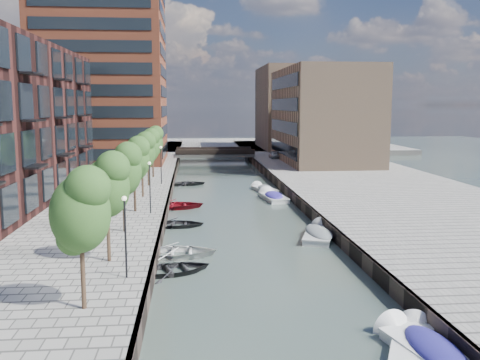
{
  "coord_description": "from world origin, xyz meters",
  "views": [
    {
      "loc": [
        -3.9,
        -18.14,
        9.53
      ],
      "look_at": [
        0.0,
        24.58,
        3.5
      ],
      "focal_mm": 40.0,
      "sensor_mm": 36.0,
      "label": 1
    }
  ],
  "objects": [
    {
      "name": "tree_3",
      "position": [
        -8.5,
        25.0,
        5.31
      ],
      "size": [
        2.5,
        2.5,
        5.95
      ],
      "color": "#382619",
      "rests_on": "quay_left"
    },
    {
      "name": "sloop_2",
      "position": [
        -5.4,
        30.99,
        0.0
      ],
      "size": [
        5.47,
        4.13,
        1.07
      ],
      "primitive_type": "imported",
      "rotation": [
        0.0,
        0.0,
        1.66
      ],
      "color": "maroon",
      "rests_on": "ground"
    },
    {
      "name": "tree_0",
      "position": [
        -8.5,
        4.0,
        5.31
      ],
      "size": [
        2.5,
        2.5,
        5.95
      ],
      "color": "#382619",
      "rests_on": "quay_left"
    },
    {
      "name": "lamp_2",
      "position": [
        -7.2,
        40.0,
        3.51
      ],
      "size": [
        0.24,
        0.24,
        4.12
      ],
      "color": "black",
      "rests_on": "quay_left"
    },
    {
      "name": "tan_block_near",
      "position": [
        16.0,
        62.0,
        8.0
      ],
      "size": [
        12.0,
        25.0,
        14.0
      ],
      "primitive_type": "cube",
      "color": "#95765B",
      "rests_on": "quay_right"
    },
    {
      "name": "tree_5",
      "position": [
        -8.5,
        39.0,
        5.31
      ],
      "size": [
        2.5,
        2.5,
        5.95
      ],
      "color": "#382619",
      "rests_on": "quay_left"
    },
    {
      "name": "lamp_1",
      "position": [
        -7.2,
        24.0,
        3.51
      ],
      "size": [
        0.24,
        0.24,
        4.12
      ],
      "color": "black",
      "rests_on": "quay_left"
    },
    {
      "name": "sloop_4",
      "position": [
        -4.41,
        45.59,
        0.0
      ],
      "size": [
        4.82,
        3.8,
        0.9
      ],
      "primitive_type": "imported",
      "rotation": [
        0.0,
        0.0,
        1.74
      ],
      "color": "#232326",
      "rests_on": "ground"
    },
    {
      "name": "quay_right",
      "position": [
        16.0,
        40.0,
        0.5
      ],
      "size": [
        20.0,
        140.0,
        1.0
      ],
      "primitive_type": "cube",
      "color": "gray",
      "rests_on": "ground"
    },
    {
      "name": "motorboat_1",
      "position": [
        5.3,
        19.13,
        0.22
      ],
      "size": [
        3.45,
        5.7,
        1.8
      ],
      "color": "#B8B8B6",
      "rests_on": "ground"
    },
    {
      "name": "tree_1",
      "position": [
        -8.5,
        11.0,
        5.31
      ],
      "size": [
        2.5,
        2.5,
        5.95
      ],
      "color": "#382619",
      "rests_on": "quay_left"
    },
    {
      "name": "sloop_1",
      "position": [
        -5.16,
        23.39,
        0.0
      ],
      "size": [
        4.5,
        3.32,
        0.9
      ],
      "primitive_type": "imported",
      "rotation": [
        0.0,
        0.0,
        1.52
      ],
      "color": "black",
      "rests_on": "ground"
    },
    {
      "name": "sloop_0",
      "position": [
        -4.99,
        11.6,
        0.0
      ],
      "size": [
        5.17,
        4.38,
        0.91
      ],
      "primitive_type": "imported",
      "rotation": [
        0.0,
        0.0,
        1.9
      ],
      "color": "#242326",
      "rests_on": "ground"
    },
    {
      "name": "tree_4",
      "position": [
        -8.5,
        32.0,
        5.31
      ],
      "size": [
        2.5,
        2.5,
        5.95
      ],
      "color": "#382619",
      "rests_on": "quay_left"
    },
    {
      "name": "water",
      "position": [
        0.0,
        40.0,
        0.0
      ],
      "size": [
        300.0,
        300.0,
        0.0
      ],
      "primitive_type": "plane",
      "color": "#38473F",
      "rests_on": "ground"
    },
    {
      "name": "far_closure",
      "position": [
        0.0,
        100.0,
        0.5
      ],
      "size": [
        80.0,
        40.0,
        1.0
      ],
      "primitive_type": "cube",
      "color": "gray",
      "rests_on": "ground"
    },
    {
      "name": "bridge",
      "position": [
        0.0,
        72.0,
        1.39
      ],
      "size": [
        13.0,
        6.0,
        1.3
      ],
      "color": "gray",
      "rests_on": "ground"
    },
    {
      "name": "tan_block_far",
      "position": [
        16.0,
        88.0,
        9.0
      ],
      "size": [
        12.0,
        20.0,
        16.0
      ],
      "primitive_type": "cube",
      "color": "#95765B",
      "rests_on": "quay_right"
    },
    {
      "name": "tree_6",
      "position": [
        -8.5,
        46.0,
        5.31
      ],
      "size": [
        2.5,
        2.5,
        5.95
      ],
      "color": "#382619",
      "rests_on": "quay_left"
    },
    {
      "name": "car",
      "position": [
        9.39,
        66.74,
        1.59
      ],
      "size": [
        1.55,
        3.54,
        1.19
      ],
      "primitive_type": "imported",
      "rotation": [
        0.0,
        0.0,
        0.04
      ],
      "color": "#ADB0B2",
      "rests_on": "quay_right"
    },
    {
      "name": "tree_2",
      "position": [
        -8.5,
        18.0,
        5.31
      ],
      "size": [
        2.5,
        2.5,
        5.95
      ],
      "color": "#382619",
      "rests_on": "quay_left"
    },
    {
      "name": "lamp_0",
      "position": [
        -7.2,
        8.0,
        3.51
      ],
      "size": [
        0.24,
        0.24,
        4.12
      ],
      "color": "black",
      "rests_on": "quay_left"
    },
    {
      "name": "quay_wall_left",
      "position": [
        -6.1,
        40.0,
        0.5
      ],
      "size": [
        0.25,
        140.0,
        1.0
      ],
      "primitive_type": "cube",
      "color": "#332823",
      "rests_on": "ground"
    },
    {
      "name": "quay_wall_right",
      "position": [
        6.1,
        40.0,
        0.5
      ],
      "size": [
        0.25,
        140.0,
        1.0
      ],
      "primitive_type": "cube",
      "color": "#332823",
      "rests_on": "ground"
    },
    {
      "name": "sloop_3",
      "position": [
        -4.87,
        14.92,
        0.0
      ],
      "size": [
        5.14,
        3.71,
        1.05
      ],
      "primitive_type": "imported",
      "rotation": [
        0.0,
        0.0,
        1.59
      ],
      "color": "silver",
      "rests_on": "ground"
    },
    {
      "name": "apartment_block",
      "position": [
        -20.0,
        30.0,
        8.0
      ],
      "size": [
        8.0,
        38.0,
        14.0
      ],
      "primitive_type": "cube",
      "color": "black",
      "rests_on": "quay_left"
    },
    {
      "name": "motorboat_2",
      "position": [
        4.83,
        1.37,
        0.09
      ],
      "size": [
        3.3,
        4.75,
        1.51
      ],
      "color": "white",
      "rests_on": "ground"
    },
    {
      "name": "motorboat_3",
      "position": [
        4.28,
        35.09,
        0.22
      ],
      "size": [
        2.52,
        5.63,
        1.81
      ],
      "color": "silver",
      "rests_on": "ground"
    },
    {
      "name": "motorboat_4",
      "position": [
        4.08,
        40.4,
        0.19
      ],
      "size": [
        2.69,
        4.89,
        1.55
      ],
      "color": "silver",
      "rests_on": "ground"
    },
    {
      "name": "tower",
      "position": [
        -17.0,
        65.0,
        16.0
      ],
      "size": [
        18.0,
        18.0,
        30.0
      ],
      "primitive_type": "cube",
      "color": "#9B472D",
      "rests_on": "quay_left"
    },
    {
      "name": "motorboat_0",
      "position": [
        5.0,
        0.49,
        0.21
      ],
      "size": [
        2.99,
        5.55,
        1.76
      ],
      "color": "white",
      "rests_on": "ground"
    }
  ]
}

